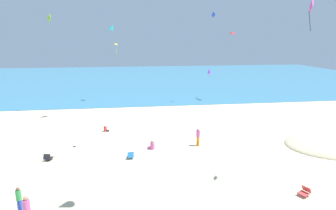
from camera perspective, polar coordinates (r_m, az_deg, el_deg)
ground_plane at (r=25.98m, az=-1.01°, el=-7.62°), size 120.00×120.00×0.00m
ocean_water at (r=68.99m, az=-5.43°, el=5.47°), size 120.00×60.00×0.05m
beach_chair_mid_beach at (r=22.76m, az=-7.62°, el=-10.12°), size 0.55×0.72×0.60m
beach_chair_far_right at (r=19.54m, az=26.05°, el=-15.53°), size 0.83×0.78×0.58m
beach_chair_near_camera at (r=24.12m, az=-23.21°, el=-9.76°), size 0.71×0.78×0.59m
person_0 at (r=24.43m, az=-3.28°, el=-8.29°), size 0.70×0.63×0.79m
person_1 at (r=17.98m, az=-28.07°, el=-16.31°), size 0.35×0.35×1.45m
person_2 at (r=29.60m, az=-12.58°, el=-4.80°), size 0.57×0.38×0.66m
person_3 at (r=25.02m, az=6.14°, el=-6.19°), size 0.43×0.43×1.66m
person_5 at (r=16.52m, az=-26.76°, el=-18.36°), size 0.46×0.46×1.68m
kite_blue at (r=41.84m, az=9.23°, el=17.65°), size 0.41×0.73×1.22m
kite_teal at (r=43.09m, az=-11.32°, el=15.23°), size 1.02×0.78×2.05m
kite_red at (r=43.52m, az=12.97°, el=14.13°), size 1.01×1.04×1.70m
kite_purple at (r=44.69m, az=8.41°, el=6.83°), size 0.78×0.79×1.23m
kite_lime at (r=38.87m, az=-23.05°, el=15.92°), size 0.68×0.82×1.39m
kite_yellow at (r=23.50m, az=-10.44°, el=12.04°), size 0.35×0.41×0.89m
kite_magenta at (r=19.33m, az=27.12°, el=17.34°), size 0.35×0.75×1.85m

